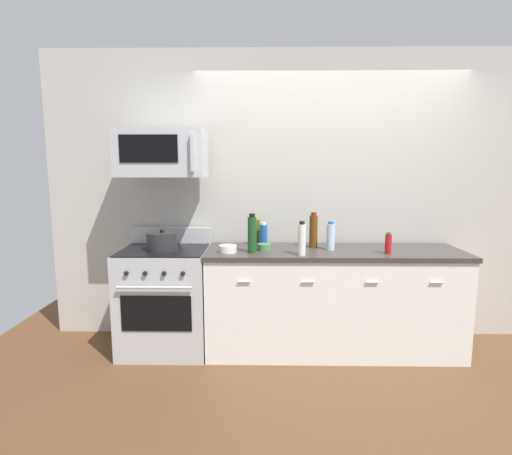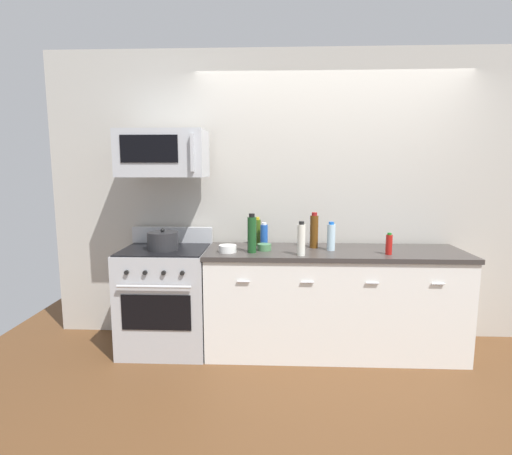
# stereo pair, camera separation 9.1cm
# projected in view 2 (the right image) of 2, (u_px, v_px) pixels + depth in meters

# --- Properties ---
(ground_plane) EXTENTS (6.39, 6.39, 0.00)m
(ground_plane) POSITION_uv_depth(u_px,v_px,m) (331.00, 350.00, 3.63)
(ground_plane) COLOR brown
(back_wall) EXTENTS (5.32, 0.10, 2.70)m
(back_wall) POSITION_uv_depth(u_px,v_px,m) (329.00, 197.00, 3.83)
(back_wall) COLOR #B7B2A8
(back_wall) RESTS_ON ground_plane
(counter_unit) EXTENTS (2.23, 0.66, 0.92)m
(counter_unit) POSITION_uv_depth(u_px,v_px,m) (333.00, 301.00, 3.56)
(counter_unit) COLOR white
(counter_unit) RESTS_ON ground_plane
(range_oven) EXTENTS (0.76, 0.69, 1.07)m
(range_oven) POSITION_uv_depth(u_px,v_px,m) (167.00, 298.00, 3.62)
(range_oven) COLOR #B7BABF
(range_oven) RESTS_ON ground_plane
(microwave) EXTENTS (0.74, 0.44, 0.40)m
(microwave) POSITION_uv_depth(u_px,v_px,m) (163.00, 153.00, 3.48)
(microwave) COLOR #B7BABF
(bottle_vinegar_white) EXTENTS (0.06, 0.06, 0.28)m
(bottle_vinegar_white) POSITION_uv_depth(u_px,v_px,m) (301.00, 239.00, 3.26)
(bottle_vinegar_white) COLOR silver
(bottle_vinegar_white) RESTS_ON countertop_slab
(bottle_water_clear) EXTENTS (0.07, 0.07, 0.25)m
(bottle_water_clear) POSITION_uv_depth(u_px,v_px,m) (331.00, 237.00, 3.47)
(bottle_water_clear) COLOR silver
(bottle_water_clear) RESTS_ON countertop_slab
(bottle_hot_sauce_red) EXTENTS (0.05, 0.05, 0.18)m
(bottle_hot_sauce_red) POSITION_uv_depth(u_px,v_px,m) (389.00, 244.00, 3.31)
(bottle_hot_sauce_red) COLOR #B21914
(bottle_hot_sauce_red) RESTS_ON countertop_slab
(bottle_olive_oil) EXTENTS (0.07, 0.07, 0.26)m
(bottle_olive_oil) POSITION_uv_depth(u_px,v_px,m) (257.00, 232.00, 3.71)
(bottle_olive_oil) COLOR #385114
(bottle_olive_oil) RESTS_ON countertop_slab
(bottle_wine_green) EXTENTS (0.07, 0.07, 0.33)m
(bottle_wine_green) POSITION_uv_depth(u_px,v_px,m) (252.00, 234.00, 3.37)
(bottle_wine_green) COLOR #19471E
(bottle_wine_green) RESTS_ON countertop_slab
(bottle_wine_amber) EXTENTS (0.07, 0.07, 0.32)m
(bottle_wine_amber) POSITION_uv_depth(u_px,v_px,m) (314.00, 231.00, 3.57)
(bottle_wine_amber) COLOR #59330F
(bottle_wine_amber) RESTS_ON countertop_slab
(bottle_soda_blue) EXTENTS (0.07, 0.07, 0.22)m
(bottle_soda_blue) POSITION_uv_depth(u_px,v_px,m) (264.00, 235.00, 3.63)
(bottle_soda_blue) COLOR #1E4CA5
(bottle_soda_blue) RESTS_ON countertop_slab
(bowl_white_ceramic) EXTENTS (0.15, 0.15, 0.06)m
(bowl_white_ceramic) POSITION_uv_depth(u_px,v_px,m) (228.00, 248.00, 3.40)
(bowl_white_ceramic) COLOR white
(bowl_white_ceramic) RESTS_ON countertop_slab
(bowl_green_glaze) EXTENTS (0.12, 0.12, 0.06)m
(bowl_green_glaze) POSITION_uv_depth(u_px,v_px,m) (264.00, 247.00, 3.48)
(bowl_green_glaze) COLOR #477A4C
(bowl_green_glaze) RESTS_ON countertop_slab
(stockpot) EXTENTS (0.27, 0.27, 0.19)m
(stockpot) POSITION_uv_depth(u_px,v_px,m) (163.00, 241.00, 3.49)
(stockpot) COLOR #262628
(stockpot) RESTS_ON range_oven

